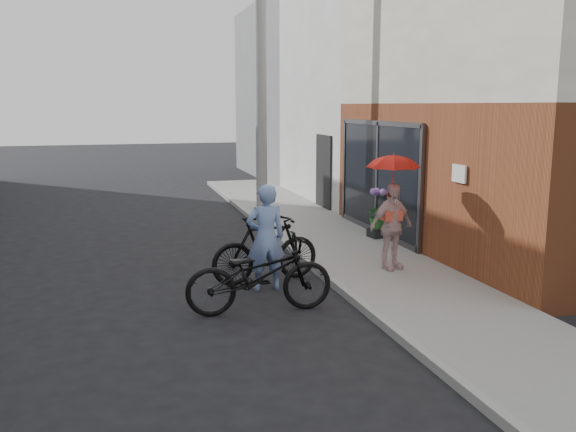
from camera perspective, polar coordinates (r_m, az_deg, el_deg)
name	(u,v)px	position (r m, az deg, el deg)	size (l,w,h in m)	color
ground	(283,296)	(9.69, -0.46, -7.48)	(80.00, 80.00, 0.00)	black
sidewalk	(358,254)	(12.16, 6.60, -3.55)	(2.20, 24.00, 0.12)	gray
curb	(302,258)	(11.77, 1.36, -3.95)	(0.12, 24.00, 0.12)	#9E9E99
plaster_building	(425,88)	(20.34, 12.70, 11.60)	(8.00, 6.00, 7.00)	white
east_building_far	(345,92)	(26.70, 5.39, 11.44)	(8.00, 8.00, 7.00)	slate
utility_pole	(261,83)	(15.32, -2.54, 12.33)	(0.28, 0.28, 7.00)	#9E9E99
officer	(266,238)	(9.81, -2.10, -2.02)	(0.63, 0.41, 1.73)	#7795D4
bike_left	(259,275)	(8.80, -2.69, -5.53)	(0.74, 2.13, 1.12)	black
bike_right	(266,249)	(10.29, -2.11, -3.11)	(0.54, 1.90, 1.14)	black
kimono_woman	(391,226)	(10.77, 9.64, -0.97)	(0.89, 0.37, 1.52)	beige
parasol	(393,161)	(10.61, 9.82, 5.11)	(0.88, 0.88, 0.77)	red
planter	(378,233)	(13.45, 8.38, -1.58)	(0.35, 0.35, 0.19)	black
potted_plant	(378,216)	(13.38, 8.42, 0.02)	(0.52, 0.45, 0.58)	#2F702D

